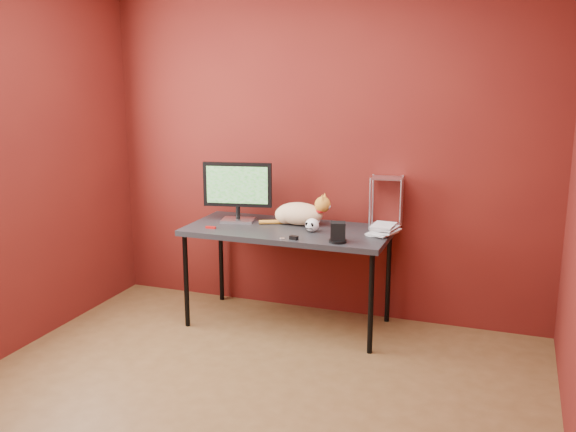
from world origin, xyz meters
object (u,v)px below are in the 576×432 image
(desk, at_px, (288,235))
(cat, at_px, (300,213))
(monitor, at_px, (238,189))
(speaker, at_px, (338,233))
(book_stack, at_px, (376,175))
(skull_mug, at_px, (312,225))

(desk, xyz_separation_m, cat, (0.05, 0.13, 0.14))
(desk, xyz_separation_m, monitor, (-0.44, 0.07, 0.31))
(speaker, distance_m, book_stack, 0.52)
(skull_mug, height_order, speaker, speaker)
(cat, bearing_deg, speaker, -42.58)
(desk, distance_m, book_stack, 0.79)
(cat, distance_m, book_stack, 0.67)
(speaker, bearing_deg, desk, 134.67)
(book_stack, bearing_deg, speaker, -118.26)
(monitor, distance_m, speaker, 0.96)
(cat, relative_size, book_stack, 0.65)
(monitor, relative_size, cat, 0.97)
(monitor, xyz_separation_m, book_stack, (1.07, 0.01, 0.16))
(monitor, relative_size, book_stack, 0.63)
(monitor, relative_size, speaker, 3.74)
(desk, bearing_deg, speaker, -29.48)
(book_stack, bearing_deg, cat, 175.66)
(cat, bearing_deg, book_stack, -3.39)
(desk, relative_size, book_stack, 1.80)
(speaker, xyz_separation_m, book_stack, (0.18, 0.34, 0.35))
(desk, height_order, book_stack, book_stack)
(skull_mug, bearing_deg, speaker, -30.88)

